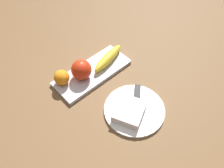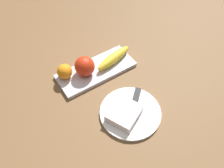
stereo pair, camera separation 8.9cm
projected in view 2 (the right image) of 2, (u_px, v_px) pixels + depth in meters
The scene contains 8 objects.
ground_plane at pixel (87, 72), 0.99m from camera, with size 2.40×2.40×0.00m, color brown.
fruit_tray at pixel (96, 70), 0.98m from camera, with size 0.33×0.14×0.02m, color silver.
apple at pixel (85, 66), 0.93m from camera, with size 0.08×0.08×0.08m, color red.
banana at pixel (114, 58), 0.99m from camera, with size 0.19×0.04×0.04m, color yellow.
orange_near_apple at pixel (65, 71), 0.93m from camera, with size 0.06×0.06×0.06m, color orange.
dinner_plate at pixel (130, 113), 0.86m from camera, with size 0.23×0.23×0.01m, color white.
folded_napkin at pixel (124, 113), 0.83m from camera, with size 0.11×0.10×0.03m, color white.
knife at pixel (135, 101), 0.88m from camera, with size 0.15×0.13×0.01m.
Camera 2 is at (0.27, 0.60, 0.75)m, focal length 36.97 mm.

